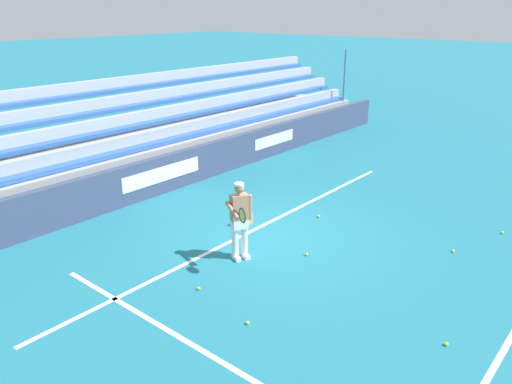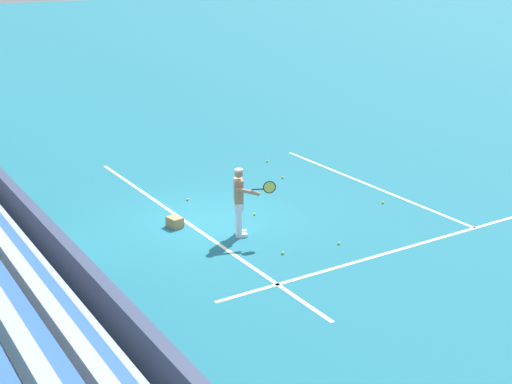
% 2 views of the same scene
% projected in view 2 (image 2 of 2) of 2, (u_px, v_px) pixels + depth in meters
% --- Properties ---
extents(ground_plane, '(160.00, 160.00, 0.00)m').
position_uv_depth(ground_plane, '(206.00, 220.00, 18.54)').
color(ground_plane, '#1E6B7F').
extents(court_baseline_white, '(12.00, 0.10, 0.01)m').
position_uv_depth(court_baseline_white, '(189.00, 224.00, 18.29)').
color(court_baseline_white, white).
rests_on(court_baseline_white, ground).
extents(court_sideline_white, '(0.10, 12.00, 0.01)m').
position_uv_depth(court_sideline_white, '(432.00, 240.00, 17.26)').
color(court_sideline_white, white).
rests_on(court_sideline_white, ground).
extents(court_service_line_white, '(8.22, 0.10, 0.01)m').
position_uv_depth(court_service_line_white, '(368.00, 185.00, 21.30)').
color(court_service_line_white, white).
rests_on(court_service_line_white, ground).
extents(back_wall_sponsor_board, '(25.17, 0.25, 1.10)m').
position_uv_depth(back_wall_sponsor_board, '(39.00, 234.00, 16.22)').
color(back_wall_sponsor_board, '#384260').
rests_on(back_wall_sponsor_board, ground).
extents(tennis_player, '(0.87, 0.90, 1.71)m').
position_uv_depth(tennis_player, '(240.00, 201.00, 17.25)').
color(tennis_player, silver).
rests_on(tennis_player, ground).
extents(ball_box_cardboard, '(0.44, 0.36, 0.26)m').
position_uv_depth(ball_box_cardboard, '(175.00, 222.00, 18.05)').
color(ball_box_cardboard, '#A87F51').
rests_on(ball_box_cardboard, ground).
extents(tennis_ball_near_player, '(0.07, 0.07, 0.07)m').
position_uv_depth(tennis_ball_near_player, '(339.00, 243.00, 17.00)').
color(tennis_ball_near_player, '#CCE533').
rests_on(tennis_ball_near_player, ground).
extents(tennis_ball_far_right, '(0.07, 0.07, 0.07)m').
position_uv_depth(tennis_ball_far_right, '(283.00, 177.00, 21.87)').
color(tennis_ball_far_right, '#CCE533').
rests_on(tennis_ball_far_right, ground).
extents(tennis_ball_stray_back, '(0.07, 0.07, 0.07)m').
position_uv_depth(tennis_ball_stray_back, '(254.00, 214.00, 18.87)').
color(tennis_ball_stray_back, '#CCE533').
rests_on(tennis_ball_stray_back, ground).
extents(tennis_ball_toward_net, '(0.07, 0.07, 0.07)m').
position_uv_depth(tennis_ball_toward_net, '(383.00, 202.00, 19.72)').
color(tennis_ball_toward_net, '#CCE533').
rests_on(tennis_ball_toward_net, ground).
extents(tennis_ball_by_box, '(0.07, 0.07, 0.07)m').
position_uv_depth(tennis_ball_by_box, '(283.00, 253.00, 16.46)').
color(tennis_ball_by_box, '#CCE533').
rests_on(tennis_ball_by_box, ground).
extents(tennis_ball_far_left, '(0.07, 0.07, 0.07)m').
position_uv_depth(tennis_ball_far_left, '(267.00, 161.00, 23.53)').
color(tennis_ball_far_left, '#CCE533').
rests_on(tennis_ball_far_left, ground).
extents(tennis_ball_on_baseline, '(0.07, 0.07, 0.07)m').
position_uv_depth(tennis_ball_on_baseline, '(188.00, 199.00, 19.96)').
color(tennis_ball_on_baseline, '#CCE533').
rests_on(tennis_ball_on_baseline, ground).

